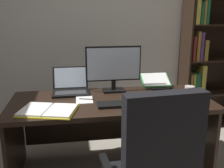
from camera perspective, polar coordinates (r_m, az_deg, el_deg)
wall_back at (r=3.39m, az=-1.71°, el=11.23°), size 4.69×0.12×2.51m
desk at (r=2.53m, az=-0.50°, el=-6.93°), size 1.84×0.79×0.72m
bookshelf at (r=3.61m, az=20.54°, el=8.39°), size 0.86×0.33×2.26m
monitor at (r=2.59m, az=0.33°, el=3.51°), size 0.56×0.16×0.46m
laptop at (r=2.61m, az=-9.11°, el=-0.82°), size 0.35×0.32×0.24m
keyboard at (r=2.24m, az=2.16°, el=-4.45°), size 0.42×0.15×0.02m
computer_mouse at (r=2.31m, az=9.49°, el=-3.81°), size 0.06×0.10×0.04m
reading_stand_with_book at (r=2.79m, az=9.66°, el=0.57°), size 0.30×0.25×0.14m
open_binder at (r=2.16m, az=-13.94°, el=-5.64°), size 0.51×0.42×0.02m
notepad at (r=2.37m, az=-6.11°, el=-3.55°), size 0.16×0.21×0.01m
pen at (r=2.37m, az=-5.63°, el=-3.33°), size 0.14×0.05×0.01m
coffee_mug at (r=2.58m, az=16.71°, el=-1.52°), size 0.09×0.09×0.10m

